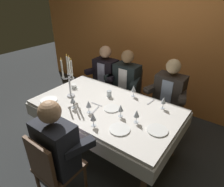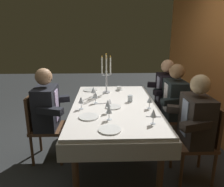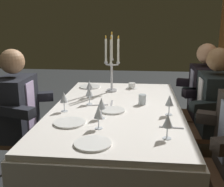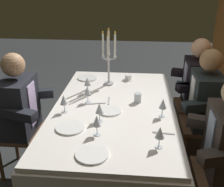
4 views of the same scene
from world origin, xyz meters
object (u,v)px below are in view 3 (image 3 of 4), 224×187
(wine_glass_4, at_px, (169,101))
(seated_diner_2, at_px, (16,107))
(dinner_plate_1, at_px, (70,123))
(wine_glass_0, at_px, (102,104))
(wine_glass_5, at_px, (89,92))
(dinner_plate_3, at_px, (90,87))
(coffee_cup_0, at_px, (132,86))
(dinner_plate_0, at_px, (113,110))
(wine_glass_1, at_px, (89,86))
(wine_glass_2, at_px, (64,98))
(dinner_plate_2, at_px, (93,144))
(dining_table, at_px, (117,120))
(wine_glass_3, at_px, (168,122))
(candelabra, at_px, (112,65))
(seated_diner_1, at_px, (215,103))
(wine_glass_6, at_px, (99,113))
(seated_diner_0, at_px, (204,91))
(water_tumbler_0, at_px, (142,99))

(wine_glass_4, distance_m, seated_diner_2, 1.32)
(dinner_plate_1, bearing_deg, wine_glass_0, 122.11)
(wine_glass_5, height_order, seated_diner_2, seated_diner_2)
(dinner_plate_3, height_order, coffee_cup_0, coffee_cup_0)
(dinner_plate_0, distance_m, wine_glass_4, 0.47)
(wine_glass_1, height_order, wine_glass_2, same)
(dinner_plate_2, distance_m, coffee_cup_0, 1.49)
(dinner_plate_1, bearing_deg, dining_table, 144.44)
(wine_glass_1, distance_m, wine_glass_3, 1.15)
(wine_glass_4, bearing_deg, wine_glass_2, -90.33)
(candelabra, distance_m, wine_glass_0, 0.86)
(candelabra, xyz_separation_m, wine_glass_1, (0.25, -0.19, -0.17))
(wine_glass_4, height_order, seated_diner_2, seated_diner_2)
(dining_table, height_order, wine_glass_1, wine_glass_1)
(dining_table, relative_size, seated_diner_1, 1.56)
(wine_glass_6, height_order, seated_diner_1, seated_diner_1)
(dinner_plate_0, distance_m, dinner_plate_1, 0.43)
(dinner_plate_1, relative_size, seated_diner_2, 0.19)
(dining_table, bearing_deg, coffee_cup_0, 171.40)
(wine_glass_1, relative_size, wine_glass_2, 1.00)
(dinner_plate_2, bearing_deg, wine_glass_2, -150.87)
(wine_glass_2, distance_m, seated_diner_0, 1.56)
(dinner_plate_0, bearing_deg, water_tumbler_0, 132.52)
(wine_glass_3, xyz_separation_m, water_tumbler_0, (-0.74, -0.15, -0.07))
(dining_table, height_order, wine_glass_0, wine_glass_0)
(wine_glass_1, xyz_separation_m, wine_glass_2, (0.46, -0.13, 0.00))
(wine_glass_0, relative_size, coffee_cup_0, 1.24)
(candelabra, bearing_deg, wine_glass_3, 21.88)
(wine_glass_0, relative_size, wine_glass_1, 1.00)
(dining_table, bearing_deg, wine_glass_2, -69.59)
(wine_glass_3, relative_size, seated_diner_2, 0.13)
(candelabra, height_order, seated_diner_2, candelabra)
(dinner_plate_1, relative_size, coffee_cup_0, 1.76)
(wine_glass_6, bearing_deg, wine_glass_5, -163.55)
(candelabra, height_order, wine_glass_0, candelabra)
(wine_glass_4, relative_size, water_tumbler_0, 1.82)
(wine_glass_6, height_order, water_tumbler_0, wine_glass_6)
(wine_glass_4, xyz_separation_m, wine_glass_6, (0.34, -0.51, 0.00))
(candelabra, xyz_separation_m, wine_glass_0, (0.85, 0.01, -0.17))
(dinner_plate_0, distance_m, dinner_plate_2, 0.66)
(water_tumbler_0, distance_m, coffee_cup_0, 0.61)
(dining_table, height_order, dinner_plate_2, dinner_plate_2)
(dining_table, relative_size, candelabra, 3.13)
(dinner_plate_2, distance_m, wine_glass_5, 0.86)
(dinner_plate_0, relative_size, water_tumbler_0, 2.28)
(wine_glass_2, bearing_deg, wine_glass_0, 67.17)
(dinner_plate_3, relative_size, wine_glass_0, 1.40)
(dining_table, distance_m, dinner_plate_0, 0.17)
(seated_diner_1, relative_size, seated_diner_2, 1.00)
(dinner_plate_0, xyz_separation_m, seated_diner_2, (-0.05, -0.86, -0.01))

